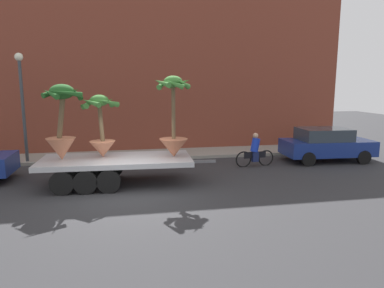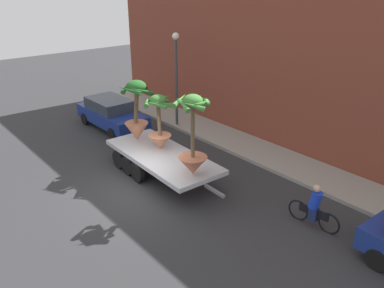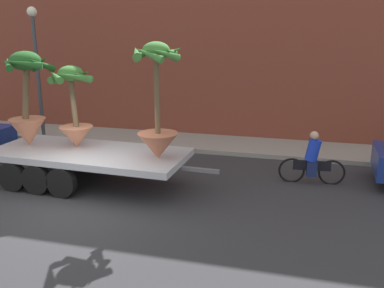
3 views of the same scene
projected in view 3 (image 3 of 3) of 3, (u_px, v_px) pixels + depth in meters
ground_plane at (80, 204)px, 10.64m from camera, size 60.00×60.00×0.00m
sidewalk at (160, 140)px, 16.29m from camera, size 24.00×2.20×0.15m
building_facade at (172, 26)px, 16.74m from camera, size 24.00×1.20×8.57m
flatbed_trailer at (81, 158)px, 11.86m from camera, size 6.47×2.48×0.98m
potted_palm_rear at (27, 104)px, 11.90m from camera, size 1.46×1.50×2.67m
potted_palm_middle at (157, 113)px, 10.73m from camera, size 1.45×1.42×2.96m
potted_palm_front at (74, 111)px, 11.81m from camera, size 1.43×1.45×2.29m
cyclist at (312, 160)px, 11.89m from camera, size 1.84×0.38×1.54m
street_lamp at (36, 56)px, 15.82m from camera, size 0.36×0.36×4.83m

